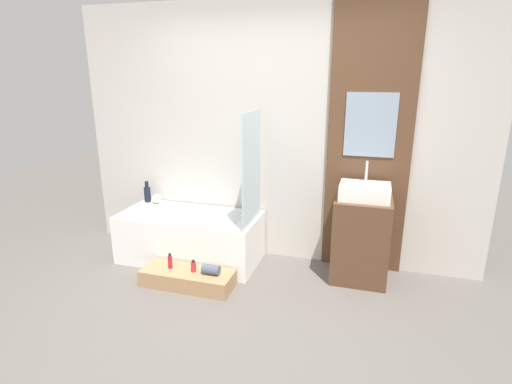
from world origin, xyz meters
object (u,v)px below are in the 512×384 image
Objects in this scene: bathtub at (190,237)px; wooden_step_bench at (188,278)px; vase_round_light at (157,199)px; bottle_soap_secondary at (193,266)px; bottle_soap_primary at (170,262)px; vase_tall_dark at (147,193)px; sink at (365,191)px.

wooden_step_bench is at bearing -67.59° from bathtub.
wooden_step_bench is 1.16m from vase_round_light.
bottle_soap_primary is at bearing 180.00° from bottle_soap_secondary.
vase_tall_dark is at bearing 158.22° from bathtub.
bottle_soap_primary is (-1.69, -0.61, -0.65)m from sink.
vase_tall_dark is 2.31× the size of vase_round_light.
bottle_soap_secondary is at bearing -43.83° from vase_round_light.
vase_tall_dark is at bearing 131.19° from bottle_soap_primary.
bottle_soap_secondary is at bearing 0.00° from wooden_step_bench.
wooden_step_bench is 1.27m from vase_tall_dark.
wooden_step_bench is 1.82m from sink.
vase_round_light is (-2.24, 0.15, -0.32)m from sink.
bathtub is at bearing 94.67° from bottle_soap_primary.
vase_round_light is at bearing 155.05° from bathtub.
vase_round_light is 1.00m from bottle_soap_primary.
sink is (1.73, 0.09, 0.62)m from bathtub.
bathtub reaches higher than bottle_soap_primary.
bottle_soap_primary is (0.04, -0.52, -0.03)m from bathtub.
wooden_step_bench is at bearing 180.00° from bottle_soap_secondary.
bathtub is 6.01× the size of vase_tall_dark.
sink is at bearing 21.85° from wooden_step_bench.
wooden_step_bench is at bearing -46.27° from vase_round_light.
sink is at bearing -4.06° from vase_tall_dark.
vase_tall_dark is (-2.37, 0.17, -0.27)m from sink.
vase_tall_dark is (-0.64, 0.25, 0.35)m from bathtub.
bottle_soap_secondary is at bearing 0.00° from bottle_soap_primary.
sink is 2.39m from vase_tall_dark.
bottle_soap_primary is (0.68, -0.78, -0.38)m from vase_tall_dark.
bottle_soap_primary is (0.55, -0.76, -0.34)m from vase_round_light.
bottle_soap_secondary is at bearing -157.27° from sink.
sink reaches higher than bottle_soap_secondary.
sink is 1.86× the size of vase_tall_dark.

